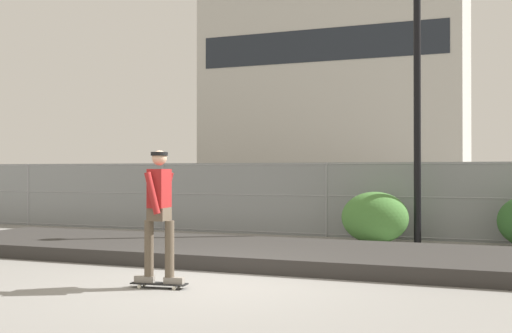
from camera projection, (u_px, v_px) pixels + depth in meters
ground_plane at (202, 284)px, 9.03m from camera, size 120.00×120.00×0.00m
gravel_berm at (266, 253)px, 11.54m from camera, size 13.72×3.19×0.25m
skateboard at (159, 284)px, 8.75m from camera, size 0.82×0.30×0.07m
skater at (159, 207)px, 8.76m from camera, size 0.73×0.60×1.85m
chain_fence at (327, 199)px, 15.64m from camera, size 27.92×0.06×1.85m
street_lamp at (417, 45)px, 14.02m from camera, size 0.44×0.44×7.24m
parked_car_near at (242, 197)px, 18.99m from camera, size 4.41×1.97×1.66m
parked_car_mid at (421, 200)px, 17.34m from camera, size 4.40×1.95×1.66m
library_building at (343, 87)px, 55.07m from camera, size 20.76×15.84×18.13m
shrub_left at (375, 218)px, 14.14m from camera, size 1.51×1.24×1.17m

